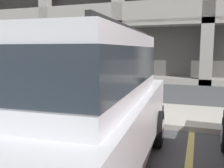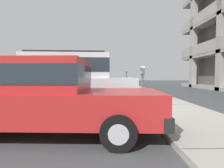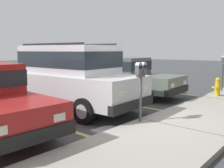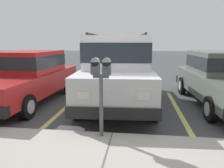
{
  "view_description": "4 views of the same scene",
  "coord_description": "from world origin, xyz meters",
  "px_view_note": "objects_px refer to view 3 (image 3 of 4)",
  "views": [
    {
      "loc": [
        1.63,
        -5.24,
        1.77
      ],
      "look_at": [
        0.1,
        -0.85,
        1.12
      ],
      "focal_mm": 40.0,
      "sensor_mm": 36.0,
      "label": 1
    },
    {
      "loc": [
        6.53,
        -0.86,
        1.21
      ],
      "look_at": [
        0.25,
        -0.77,
        0.91
      ],
      "focal_mm": 28.0,
      "sensor_mm": 36.0,
      "label": 2
    },
    {
      "loc": [
        5.13,
        3.67,
        1.83
      ],
      "look_at": [
        0.16,
        -0.57,
        0.95
      ],
      "focal_mm": 40.0,
      "sensor_mm": 36.0,
      "label": 3
    },
    {
      "loc": [
        -0.47,
        4.07,
        1.83
      ],
      "look_at": [
        0.16,
        -0.99,
        0.83
      ],
      "focal_mm": 35.0,
      "sensor_mm": 36.0,
      "label": 4
    }
  ],
  "objects_px": {
    "parking_meter_near": "(141,77)",
    "parking_meter_far": "(223,68)",
    "red_sedan": "(125,75)",
    "fire_hydrant": "(217,87)",
    "silver_suv": "(70,74)"
  },
  "relations": [
    {
      "from": "parking_meter_far",
      "to": "red_sedan",
      "type": "bearing_deg",
      "value": -42.68
    },
    {
      "from": "parking_meter_near",
      "to": "parking_meter_far",
      "type": "relative_size",
      "value": 0.96
    },
    {
      "from": "silver_suv",
      "to": "parking_meter_far",
      "type": "xyz_separation_m",
      "value": [
        -6.15,
        2.7,
        0.01
      ]
    },
    {
      "from": "red_sedan",
      "to": "silver_suv",
      "type": "bearing_deg",
      "value": 0.57
    },
    {
      "from": "silver_suv",
      "to": "parking_meter_near",
      "type": "relative_size",
      "value": 3.4
    },
    {
      "from": "red_sedan",
      "to": "parking_meter_near",
      "type": "xyz_separation_m",
      "value": [
        3.08,
        2.86,
        0.37
      ]
    },
    {
      "from": "red_sedan",
      "to": "fire_hydrant",
      "type": "height_order",
      "value": "red_sedan"
    },
    {
      "from": "parking_meter_far",
      "to": "parking_meter_near",
      "type": "bearing_deg",
      "value": -0.13
    },
    {
      "from": "silver_suv",
      "to": "parking_meter_near",
      "type": "height_order",
      "value": "silver_suv"
    },
    {
      "from": "parking_meter_far",
      "to": "fire_hydrant",
      "type": "xyz_separation_m",
      "value": [
        1.46,
        0.28,
        -0.63
      ]
    },
    {
      "from": "silver_suv",
      "to": "fire_hydrant",
      "type": "distance_m",
      "value": 5.59
    },
    {
      "from": "red_sedan",
      "to": "fire_hydrant",
      "type": "xyz_separation_m",
      "value": [
        -1.65,
        3.16,
        -0.36
      ]
    },
    {
      "from": "parking_meter_near",
      "to": "parking_meter_far",
      "type": "height_order",
      "value": "parking_meter_far"
    },
    {
      "from": "silver_suv",
      "to": "red_sedan",
      "type": "height_order",
      "value": "silver_suv"
    },
    {
      "from": "fire_hydrant",
      "to": "parking_meter_near",
      "type": "bearing_deg",
      "value": -3.59
    }
  ]
}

